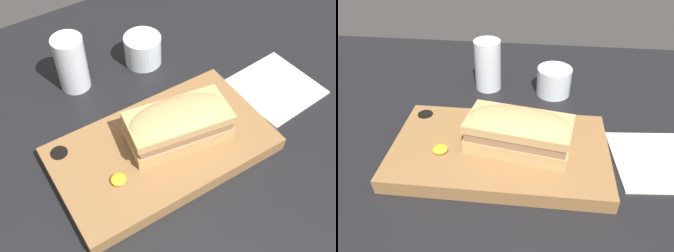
% 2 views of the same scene
% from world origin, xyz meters
% --- Properties ---
extents(dining_table, '(1.44, 0.97, 0.02)m').
position_xyz_m(dining_table, '(0.00, 0.00, 0.01)').
color(dining_table, black).
rests_on(dining_table, ground).
extents(serving_board, '(0.38, 0.22, 0.03)m').
position_xyz_m(serving_board, '(-0.08, -0.02, 0.03)').
color(serving_board, olive).
rests_on(serving_board, dining_table).
extents(sandwich, '(0.19, 0.11, 0.07)m').
position_xyz_m(sandwich, '(-0.05, -0.02, 0.08)').
color(sandwich, tan).
rests_on(sandwich, serving_board).
extents(mustard_dollop, '(0.03, 0.03, 0.01)m').
position_xyz_m(mustard_dollop, '(-0.18, -0.05, 0.05)').
color(mustard_dollop, gold).
rests_on(mustard_dollop, serving_board).
extents(water_glass, '(0.06, 0.06, 0.12)m').
position_xyz_m(water_glass, '(-0.14, 0.22, 0.07)').
color(water_glass, silver).
rests_on(water_glass, dining_table).
extents(wine_glass, '(0.08, 0.08, 0.06)m').
position_xyz_m(wine_glass, '(0.02, 0.21, 0.05)').
color(wine_glass, silver).
rests_on(wine_glass, dining_table).
extents(napkin, '(0.17, 0.17, 0.00)m').
position_xyz_m(napkin, '(0.20, -0.01, 0.02)').
color(napkin, white).
rests_on(napkin, dining_table).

